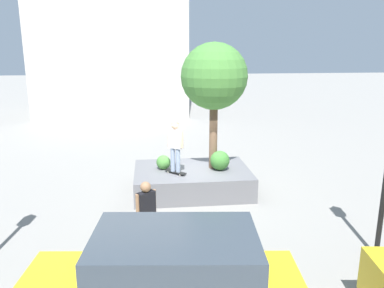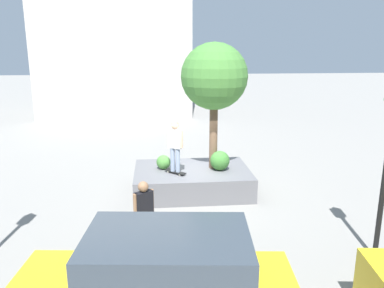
{
  "view_description": "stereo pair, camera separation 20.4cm",
  "coord_description": "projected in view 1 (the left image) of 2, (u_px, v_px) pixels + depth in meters",
  "views": [
    {
      "loc": [
        1.57,
        12.45,
        4.9
      ],
      "look_at": [
        0.15,
        -0.09,
        1.71
      ],
      "focal_mm": 35.84,
      "sensor_mm": 36.0,
      "label": 1
    },
    {
      "loc": [
        1.37,
        12.47,
        4.9
      ],
      "look_at": [
        0.15,
        -0.09,
        1.71
      ],
      "focal_mm": 35.84,
      "sensor_mm": 36.0,
      "label": 2
    }
  ],
  "objects": [
    {
      "name": "hedge_clump",
      "position": [
        163.0,
        162.0,
        13.2
      ],
      "size": [
        0.49,
        0.49,
        0.49
      ],
      "primitive_type": "sphere",
      "color": "#4C8C3D",
      "rests_on": "planter_ledge"
    },
    {
      "name": "plaza_lowrise_south",
      "position": [
        111.0,
        17.0,
        27.85
      ],
      "size": [
        10.8,
        6.46,
        14.07
      ],
      "primitive_type": "cube",
      "color": "beige",
      "rests_on": "ground"
    },
    {
      "name": "plaza_tree",
      "position": [
        214.0,
        77.0,
        12.65
      ],
      "size": [
        2.22,
        2.22,
        4.28
      ],
      "color": "brown",
      "rests_on": "planter_ledge"
    },
    {
      "name": "skateboarder",
      "position": [
        175.0,
        143.0,
        12.52
      ],
      "size": [
        0.51,
        0.41,
        1.71
      ],
      "color": "#8C9EB7",
      "rests_on": "skateboard"
    },
    {
      "name": "boxwood_shrub",
      "position": [
        220.0,
        160.0,
        13.1
      ],
      "size": [
        0.67,
        0.67,
        0.67
      ],
      "primitive_type": "sphere",
      "color": "#3D7A33",
      "rests_on": "planter_ledge"
    },
    {
      "name": "skateboard",
      "position": [
        176.0,
        172.0,
        12.76
      ],
      "size": [
        0.72,
        0.71,
        0.07
      ],
      "color": "black",
      "rests_on": "planter_ledge"
    },
    {
      "name": "ground_plane",
      "position": [
        197.0,
        192.0,
        13.37
      ],
      "size": [
        120.0,
        120.0,
        0.0
      ],
      "primitive_type": "plane",
      "color": "gray"
    },
    {
      "name": "passerby_with_bag",
      "position": [
        146.0,
        209.0,
        9.5
      ],
      "size": [
        0.5,
        0.42,
        1.72
      ],
      "color": "navy",
      "rests_on": "ground"
    },
    {
      "name": "planter_ledge",
      "position": [
        192.0,
        180.0,
        13.34
      ],
      "size": [
        3.94,
        2.72,
        0.81
      ],
      "primitive_type": "cube",
      "color": "slate",
      "rests_on": "ground"
    }
  ]
}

